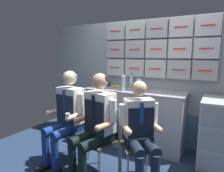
# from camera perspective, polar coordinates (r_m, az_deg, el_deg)

# --- Properties ---
(galley_bulkhead) EXTENTS (4.20, 0.14, 2.15)m
(galley_bulkhead) POSITION_cam_1_polar(r_m,az_deg,el_deg) (3.52, 11.04, 1.84)
(galley_bulkhead) COLOR #99A4A8
(galley_bulkhead) RESTS_ON ground
(galley_counter) EXTENTS (1.71, 0.53, 0.96)m
(galley_counter) POSITION_cam_1_polar(r_m,az_deg,el_deg) (3.46, 6.24, -9.05)
(galley_counter) COLOR #AEAEB7
(galley_counter) RESTS_ON ground
(service_trolley) EXTENTS (0.40, 0.65, 0.97)m
(service_trolley) POSITION_cam_1_polar(r_m,az_deg,el_deg) (3.07, 27.91, -11.79)
(service_trolley) COLOR black
(service_trolley) RESTS_ON ground
(folding_chair_left) EXTENTS (0.45, 0.45, 0.87)m
(folding_chair_left) POSITION_cam_1_polar(r_m,az_deg,el_deg) (3.04, -10.62, -10.60)
(folding_chair_left) COLOR #A8AAAF
(folding_chair_left) RESTS_ON ground
(crew_member_left) EXTENTS (0.53, 0.68, 1.33)m
(crew_member_left) POSITION_cam_1_polar(r_m,az_deg,el_deg) (2.88, -13.06, -7.49)
(crew_member_left) COLOR black
(crew_member_left) RESTS_ON ground
(folding_chair_right) EXTENTS (0.49, 0.49, 0.87)m
(folding_chair_right) POSITION_cam_1_polar(r_m,az_deg,el_deg) (2.67, -2.16, -13.28)
(folding_chair_right) COLOR #A8AAAF
(folding_chair_right) RESTS_ON ground
(crew_member_right) EXTENTS (0.54, 0.70, 1.33)m
(crew_member_right) POSITION_cam_1_polar(r_m,az_deg,el_deg) (2.50, -4.80, -9.89)
(crew_member_right) COLOR black
(crew_member_right) RESTS_ON ground
(folding_chair_by_counter) EXTENTS (0.56, 0.56, 0.87)m
(folding_chair_by_counter) POSITION_cam_1_polar(r_m,az_deg,el_deg) (2.58, 7.07, -14.21)
(folding_chair_by_counter) COLOR #A8AAAF
(folding_chair_by_counter) RESTS_ON ground
(crew_member_by_counter) EXTENTS (0.61, 0.64, 1.26)m
(crew_member_by_counter) POSITION_cam_1_polar(r_m,az_deg,el_deg) (2.38, 8.34, -12.36)
(crew_member_by_counter) COLOR black
(crew_member_by_counter) RESTS_ON ground
(sparkling_bottle_green) EXTENTS (0.06, 0.06, 0.29)m
(sparkling_bottle_green) POSITION_cam_1_polar(r_m,az_deg,el_deg) (3.25, 3.26, 0.98)
(sparkling_bottle_green) COLOR #ABD7E5
(sparkling_bottle_green) RESTS_ON galley_counter
(water_bottle_clear) EXTENTS (0.08, 0.08, 0.23)m
(water_bottle_clear) POSITION_cam_1_polar(r_m,az_deg,el_deg) (3.32, 7.77, 0.61)
(water_bottle_clear) COLOR silver
(water_bottle_clear) RESTS_ON galley_counter
(water_bottle_short) EXTENTS (0.07, 0.07, 0.26)m
(water_bottle_short) POSITION_cam_1_polar(r_m,az_deg,el_deg) (3.50, 5.62, 1.31)
(water_bottle_short) COLOR silver
(water_bottle_short) RESTS_ON galley_counter
(coffee_cup_white) EXTENTS (0.08, 0.08, 0.08)m
(coffee_cup_white) POSITION_cam_1_polar(r_m,az_deg,el_deg) (3.76, -1.15, 0.69)
(coffee_cup_white) COLOR navy
(coffee_cup_white) RESTS_ON galley_counter
(paper_cup_tan) EXTENTS (0.08, 0.08, 0.06)m
(paper_cup_tan) POSITION_cam_1_polar(r_m,az_deg,el_deg) (3.58, -2.63, 0.03)
(paper_cup_tan) COLOR navy
(paper_cup_tan) RESTS_ON galley_counter
(snack_banana) EXTENTS (0.17, 0.10, 0.04)m
(snack_banana) POSITION_cam_1_polar(r_m,az_deg,el_deg) (3.59, 1.11, -0.10)
(snack_banana) COLOR yellow
(snack_banana) RESTS_ON galley_counter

